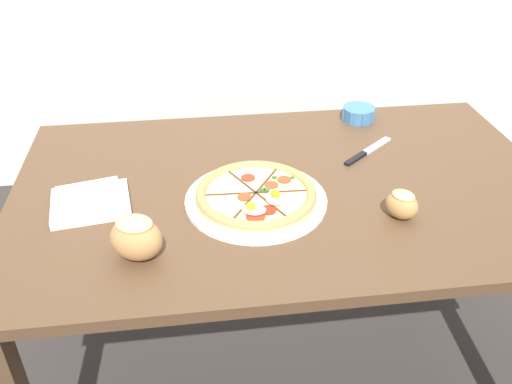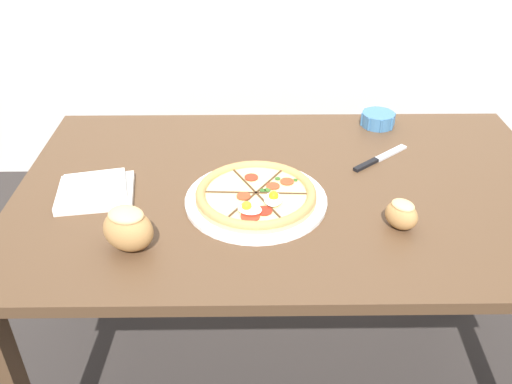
{
  "view_description": "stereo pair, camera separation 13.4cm",
  "coord_description": "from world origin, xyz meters",
  "views": [
    {
      "loc": [
        -0.24,
        -1.2,
        1.52
      ],
      "look_at": [
        -0.09,
        -0.08,
        0.79
      ],
      "focal_mm": 38.0,
      "sensor_mm": 36.0,
      "label": 1
    },
    {
      "loc": [
        -0.1,
        -1.21,
        1.52
      ],
      "look_at": [
        -0.09,
        -0.08,
        0.79
      ],
      "focal_mm": 38.0,
      "sensor_mm": 36.0,
      "label": 2
    }
  ],
  "objects": [
    {
      "name": "ground_plane",
      "position": [
        0.0,
        0.0,
        0.0
      ],
      "size": [
        12.0,
        12.0,
        0.0
      ],
      "primitive_type": "plane",
      "color": "#2D2826"
    },
    {
      "name": "napkin_folded",
      "position": [
        -0.5,
        -0.04,
        0.78
      ],
      "size": [
        0.21,
        0.18,
        0.04
      ],
      "rotation": [
        0.0,
        0.0,
        0.14
      ],
      "color": "silver",
      "rests_on": "dining_table"
    },
    {
      "name": "ramekin_bowl",
      "position": [
        0.3,
        0.35,
        0.78
      ],
      "size": [
        0.11,
        0.11,
        0.04
      ],
      "color": "teal",
      "rests_on": "dining_table"
    },
    {
      "name": "pizza",
      "position": [
        -0.09,
        -0.08,
        0.78
      ],
      "size": [
        0.36,
        0.36,
        0.05
      ],
      "color": "white",
      "rests_on": "dining_table"
    },
    {
      "name": "dining_table",
      "position": [
        0.0,
        0.0,
        0.66
      ],
      "size": [
        1.43,
        0.88,
        0.76
      ],
      "color": "#513823",
      "rests_on": "ground_plane"
    },
    {
      "name": "knife_main",
      "position": [
        0.26,
        0.14,
        0.77
      ],
      "size": [
        0.18,
        0.15,
        0.01
      ],
      "rotation": [
        0.0,
        0.0,
        0.69
      ],
      "color": "silver",
      "rests_on": "dining_table"
    },
    {
      "name": "bread_piece_mid",
      "position": [
        0.25,
        -0.19,
        0.8
      ],
      "size": [
        0.1,
        0.1,
        0.07
      ],
      "rotation": [
        0.0,
        0.0,
        2.32
      ],
      "color": "#B27F47",
      "rests_on": "dining_table"
    },
    {
      "name": "bread_piece_near",
      "position": [
        -0.37,
        -0.26,
        0.82
      ],
      "size": [
        0.14,
        0.12,
        0.1
      ],
      "rotation": [
        0.0,
        0.0,
        2.8
      ],
      "color": "#B27F47",
      "rests_on": "dining_table"
    }
  ]
}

